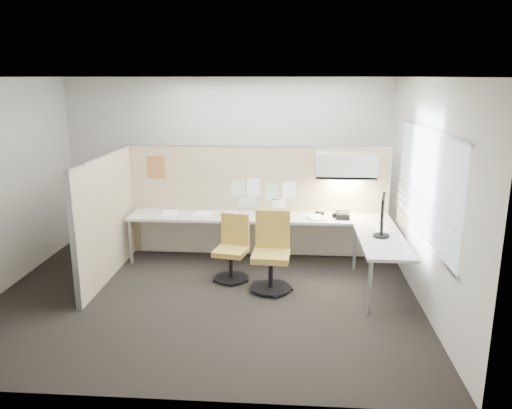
# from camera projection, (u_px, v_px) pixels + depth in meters

# --- Properties ---
(floor) EXTENTS (5.50, 4.50, 0.01)m
(floor) POSITION_uv_depth(u_px,v_px,m) (207.00, 294.00, 6.65)
(floor) COLOR black
(floor) RESTS_ON ground
(ceiling) EXTENTS (5.50, 4.50, 0.01)m
(ceiling) POSITION_uv_depth(u_px,v_px,m) (202.00, 77.00, 5.94)
(ceiling) COLOR white
(ceiling) RESTS_ON wall_back
(wall_back) EXTENTS (5.50, 0.02, 2.80)m
(wall_back) POSITION_uv_depth(u_px,v_px,m) (227.00, 162.00, 8.47)
(wall_back) COLOR beige
(wall_back) RESTS_ON ground
(wall_front) EXTENTS (5.50, 0.02, 2.80)m
(wall_front) POSITION_uv_depth(u_px,v_px,m) (158.00, 252.00, 4.12)
(wall_front) COLOR beige
(wall_front) RESTS_ON ground
(wall_right) EXTENTS (0.02, 4.50, 2.80)m
(wall_right) POSITION_uv_depth(u_px,v_px,m) (427.00, 195.00, 6.10)
(wall_right) COLOR beige
(wall_right) RESTS_ON ground
(window_pane) EXTENTS (0.01, 2.80, 1.30)m
(window_pane) POSITION_uv_depth(u_px,v_px,m) (426.00, 183.00, 6.07)
(window_pane) COLOR #98A4B1
(window_pane) RESTS_ON wall_right
(partition_back) EXTENTS (4.10, 0.06, 1.75)m
(partition_back) POSITION_uv_depth(u_px,v_px,m) (257.00, 202.00, 7.93)
(partition_back) COLOR #C4B288
(partition_back) RESTS_ON floor
(partition_left) EXTENTS (0.06, 2.20, 1.75)m
(partition_left) POSITION_uv_depth(u_px,v_px,m) (106.00, 218.00, 7.01)
(partition_left) COLOR #C4B288
(partition_left) RESTS_ON floor
(desk) EXTENTS (4.00, 2.07, 0.73)m
(desk) POSITION_uv_depth(u_px,v_px,m) (280.00, 227.00, 7.52)
(desk) COLOR beige
(desk) RESTS_ON floor
(overhead_bin) EXTENTS (0.90, 0.36, 0.38)m
(overhead_bin) POSITION_uv_depth(u_px,v_px,m) (346.00, 166.00, 7.48)
(overhead_bin) COLOR beige
(overhead_bin) RESTS_ON partition_back
(task_light_strip) EXTENTS (0.60, 0.06, 0.02)m
(task_light_strip) POSITION_uv_depth(u_px,v_px,m) (345.00, 179.00, 7.53)
(task_light_strip) COLOR #FFEABF
(task_light_strip) RESTS_ON overhead_bin
(pinned_papers) EXTENTS (1.01, 0.00, 0.47)m
(pinned_papers) POSITION_uv_depth(u_px,v_px,m) (262.00, 192.00, 7.85)
(pinned_papers) COLOR #8CBF8C
(pinned_papers) RESTS_ON partition_back
(poster) EXTENTS (0.28, 0.00, 0.35)m
(poster) POSITION_uv_depth(u_px,v_px,m) (156.00, 167.00, 7.88)
(poster) COLOR orange
(poster) RESTS_ON partition_back
(chair_left) EXTENTS (0.51, 0.52, 0.91)m
(chair_left) POSITION_uv_depth(u_px,v_px,m) (232.00, 250.00, 7.05)
(chair_left) COLOR black
(chair_left) RESTS_ON floor
(chair_right) EXTENTS (0.55, 0.55, 1.04)m
(chair_right) POSITION_uv_depth(u_px,v_px,m) (271.00, 254.00, 6.71)
(chair_right) COLOR black
(chair_right) RESTS_ON floor
(monitor) EXTENTS (0.22, 0.52, 0.56)m
(monitor) POSITION_uv_depth(u_px,v_px,m) (383.00, 213.00, 6.58)
(monitor) COLOR black
(monitor) RESTS_ON desk
(phone) EXTENTS (0.22, 0.21, 0.12)m
(phone) POSITION_uv_depth(u_px,v_px,m) (342.00, 215.00, 7.50)
(phone) COLOR black
(phone) RESTS_ON desk
(stapler) EXTENTS (0.14, 0.09, 0.05)m
(stapler) POSITION_uv_depth(u_px,v_px,m) (320.00, 213.00, 7.70)
(stapler) COLOR black
(stapler) RESTS_ON desk
(tape_dispenser) EXTENTS (0.11, 0.07, 0.06)m
(tape_dispenser) POSITION_uv_depth(u_px,v_px,m) (335.00, 215.00, 7.57)
(tape_dispenser) COLOR black
(tape_dispenser) RESTS_ON desk
(coat_hook) EXTENTS (0.18, 0.46, 1.38)m
(coat_hook) POSITION_uv_depth(u_px,v_px,m) (75.00, 192.00, 6.17)
(coat_hook) COLOR silver
(coat_hook) RESTS_ON partition_left
(paper_stack_0) EXTENTS (0.28, 0.34, 0.04)m
(paper_stack_0) POSITION_uv_depth(u_px,v_px,m) (170.00, 214.00, 7.69)
(paper_stack_0) COLOR white
(paper_stack_0) RESTS_ON desk
(paper_stack_1) EXTENTS (0.30, 0.35, 0.02)m
(paper_stack_1) POSITION_uv_depth(u_px,v_px,m) (202.00, 214.00, 7.71)
(paper_stack_1) COLOR white
(paper_stack_1) RESTS_ON desk
(paper_stack_2) EXTENTS (0.25, 0.31, 0.04)m
(paper_stack_2) POSITION_uv_depth(u_px,v_px,m) (230.00, 215.00, 7.63)
(paper_stack_2) COLOR white
(paper_stack_2) RESTS_ON desk
(paper_stack_3) EXTENTS (0.26, 0.32, 0.02)m
(paper_stack_3) POSITION_uv_depth(u_px,v_px,m) (275.00, 215.00, 7.66)
(paper_stack_3) COLOR white
(paper_stack_3) RESTS_ON desk
(paper_stack_4) EXTENTS (0.31, 0.35, 0.02)m
(paper_stack_4) POSITION_uv_depth(u_px,v_px,m) (316.00, 217.00, 7.53)
(paper_stack_4) COLOR white
(paper_stack_4) RESTS_ON desk
(paper_stack_5) EXTENTS (0.26, 0.32, 0.02)m
(paper_stack_5) POSITION_uv_depth(u_px,v_px,m) (381.00, 229.00, 6.94)
(paper_stack_5) COLOR white
(paper_stack_5) RESTS_ON desk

